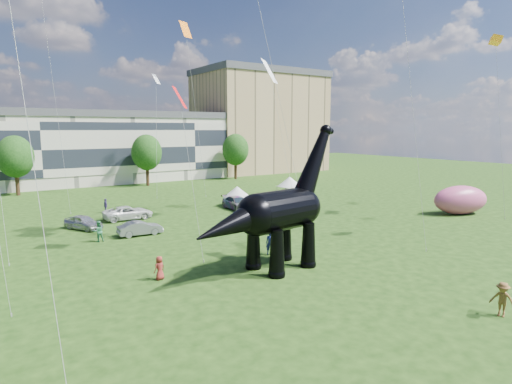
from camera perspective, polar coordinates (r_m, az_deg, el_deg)
ground at (r=27.93m, az=8.24°, el=-12.35°), size 220.00×220.00×0.00m
terrace_row at (r=81.93m, az=-27.17°, el=4.80°), size 78.00×11.00×12.00m
apartment_block at (r=102.10m, az=0.51°, el=9.06°), size 28.00×18.00×22.00m
tree_mid_left at (r=72.58m, az=-29.47°, el=4.52°), size 5.20×5.20×9.44m
tree_mid_right at (r=76.77m, az=-14.39°, el=5.50°), size 5.20×5.20×9.44m
tree_far_right at (r=84.50m, az=-2.76°, el=5.99°), size 5.20×5.20×9.44m
dinosaur_sculpture at (r=29.82m, az=2.64°, el=-2.94°), size 13.00×4.23×10.58m
car_silver at (r=45.65m, az=-22.03°, el=-3.76°), size 3.48×4.50×1.43m
car_grey at (r=41.47m, az=-15.20°, el=-4.68°), size 4.15×1.63×1.35m
car_white at (r=49.01m, az=-16.68°, el=-2.66°), size 5.36×2.54×1.48m
car_dark at (r=52.82m, az=-2.48°, el=-1.48°), size 2.43×5.48×1.57m
gazebo_near at (r=55.16m, az=-2.53°, el=-0.01°), size 4.24×4.24×2.54m
gazebo_far at (r=65.73m, az=4.51°, el=1.38°), size 3.91×3.91×2.60m
inflatable_pink at (r=55.10m, az=25.60°, el=-0.95°), size 7.45×5.46×3.35m
visitors at (r=37.45m, az=-8.26°, el=-5.56°), size 54.54×42.12×1.88m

